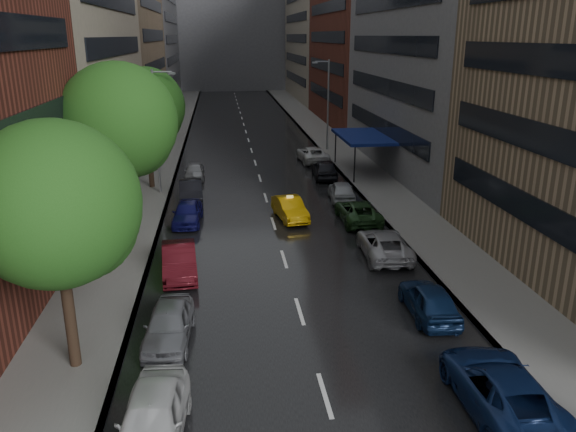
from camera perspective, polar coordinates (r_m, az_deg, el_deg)
The scene contains 14 objects.
road at distance 62.80m, azimuth -3.94°, elevation 7.38°, with size 14.00×140.00×0.01m, color black.
sidewalk_left at distance 62.99m, azimuth -12.21°, elevation 7.11°, with size 4.00×140.00×0.15m, color gray.
sidewalk_right at distance 63.87m, azimuth 4.21°, elevation 7.61°, with size 4.00×140.00×0.15m, color gray.
buildings_right at distance 70.83m, azimuth 8.51°, elevation 20.63°, with size 8.05×109.10×36.00m.
building_far at distance 129.79m, azimuth -5.84°, elevation 19.83°, with size 40.00×14.00×32.00m, color slate.
tree_near at distance 19.87m, azimuth -22.59°, elevation 1.04°, with size 5.62×5.62×8.96m.
tree_mid at distance 32.15m, azimuth -16.84°, elevation 9.17°, with size 6.39×6.39×10.18m.
tree_far at distance 44.06m, azimuth -14.22°, elevation 10.74°, with size 5.82×5.82×9.27m.
taxi at distance 36.40m, azimuth 0.20°, elevation 0.77°, with size 1.50×4.31×1.42m, color #FFB70D.
parked_cars_left at distance 30.48m, azimuth -10.73°, elevation -2.94°, with size 2.20×36.33×1.60m.
parked_cars_right at distance 35.02m, azimuth 7.55°, elevation -0.04°, with size 2.74×42.70×1.58m.
street_lamp_left at distance 42.43m, azimuth -13.16°, elevation 8.57°, with size 1.74×0.22×9.00m.
street_lamp_right at distance 58.07m, azimuth 4.01°, elevation 11.39°, with size 1.74×0.22×9.00m.
awning at distance 48.93m, azimuth 7.63°, elevation 7.98°, with size 4.00×8.00×3.12m.
Camera 1 is at (-3.13, -11.67, 11.43)m, focal length 35.00 mm.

